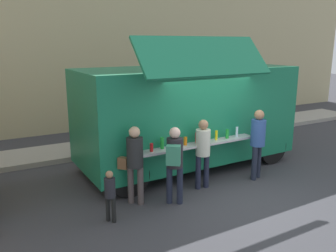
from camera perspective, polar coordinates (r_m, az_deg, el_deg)
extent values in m
plane|color=#38383D|center=(8.25, 9.67, -10.56)|extent=(60.00, 60.00, 0.00)
cube|color=#9E998E|center=(10.96, -22.89, -4.91)|extent=(28.00, 1.60, 0.15)
cube|color=#18744E|center=(9.41, 3.10, 2.23)|extent=(5.82, 2.48, 2.40)
cube|color=#18744E|center=(7.63, 6.04, 11.30)|extent=(3.19, 0.87, 0.84)
cube|color=black|center=(8.13, 4.02, 2.50)|extent=(3.01, 0.17, 1.08)
cube|color=#B7B7BC|center=(8.14, 4.78, -3.03)|extent=(3.18, 0.42, 0.05)
cylinder|color=red|center=(7.50, -2.71, -3.51)|extent=(0.07, 0.07, 0.18)
cylinder|color=green|center=(7.67, -0.97, -2.81)|extent=(0.08, 0.08, 0.26)
cylinder|color=red|center=(7.81, 0.93, -2.76)|extent=(0.08, 0.08, 0.19)
cylinder|color=orange|center=(7.96, 2.85, -2.48)|extent=(0.08, 0.08, 0.19)
cylinder|color=red|center=(8.14, 4.74, -1.96)|extent=(0.08, 0.08, 0.24)
cylinder|color=yellow|center=(8.31, 6.27, -1.77)|extent=(0.08, 0.08, 0.22)
cylinder|color=yellow|center=(8.46, 7.90, -1.51)|extent=(0.06, 0.06, 0.23)
cylinder|color=green|center=(8.63, 9.66, -1.27)|extent=(0.08, 0.08, 0.23)
cylinder|color=#CAE9FB|center=(8.83, 11.18, -0.93)|extent=(0.06, 0.06, 0.25)
cube|color=black|center=(11.13, 15.49, 5.76)|extent=(0.13, 2.00, 1.06)
cylinder|color=black|center=(11.71, 9.24, -0.96)|extent=(0.90, 0.28, 0.90)
cylinder|color=black|center=(10.28, 16.48, -3.39)|extent=(0.90, 0.28, 0.90)
cylinder|color=black|center=(9.64, -11.35, -4.19)|extent=(0.90, 0.28, 0.90)
cylinder|color=black|center=(7.83, -6.40, -8.19)|extent=(0.90, 0.28, 0.90)
cylinder|color=#306234|center=(14.03, 13.35, 1.26)|extent=(0.60, 0.60, 0.91)
cylinder|color=#1E2337|center=(8.18, 4.95, -7.55)|extent=(0.13, 0.13, 0.81)
cylinder|color=#1E2337|center=(8.28, 6.27, -7.32)|extent=(0.13, 0.13, 0.81)
cylinder|color=beige|center=(8.00, 5.73, -2.69)|extent=(0.33, 0.33, 0.61)
sphere|color=#9C7050|center=(7.90, 5.80, 0.23)|extent=(0.23, 0.23, 0.23)
cylinder|color=#1D2336|center=(7.46, 0.23, -9.60)|extent=(0.13, 0.13, 0.82)
cylinder|color=#1D2336|center=(7.44, 1.93, -9.67)|extent=(0.13, 0.13, 0.82)
cylinder|color=#242126|center=(7.19, 1.11, -4.37)|extent=(0.34, 0.34, 0.62)
sphere|color=beige|center=(7.08, 1.12, -1.11)|extent=(0.23, 0.23, 0.23)
cube|color=#358564|center=(6.94, 0.88, -4.78)|extent=(0.33, 0.31, 0.40)
cylinder|color=#4F4545|center=(7.50, -6.11, -9.50)|extent=(0.13, 0.13, 0.83)
cylinder|color=#4F4545|center=(7.42, -4.52, -9.73)|extent=(0.13, 0.13, 0.83)
cylinder|color=#232526|center=(7.21, -5.44, -4.30)|extent=(0.34, 0.34, 0.62)
sphere|color=#DAAC86|center=(7.09, -5.52, -1.00)|extent=(0.23, 0.23, 0.23)
cube|color=brown|center=(7.40, -7.35, -6.02)|extent=(0.24, 0.24, 0.24)
cylinder|color=#1F2535|center=(8.92, 13.93, -5.93)|extent=(0.14, 0.14, 0.86)
cylinder|color=#1F2535|center=(9.12, 14.53, -5.53)|extent=(0.14, 0.14, 0.86)
cylinder|color=#2E5093|center=(8.80, 14.52, -1.07)|extent=(0.36, 0.36, 0.65)
sphere|color=#9F714F|center=(8.70, 14.69, 1.77)|extent=(0.24, 0.24, 0.24)
cylinder|color=black|center=(6.92, -9.81, -13.15)|extent=(0.08, 0.08, 0.50)
cylinder|color=black|center=(6.85, -8.87, -13.41)|extent=(0.08, 0.08, 0.50)
cylinder|color=#222228|center=(6.70, -9.49, -9.90)|extent=(0.21, 0.21, 0.38)
sphere|color=#98704F|center=(6.60, -9.57, -7.82)|extent=(0.14, 0.14, 0.14)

